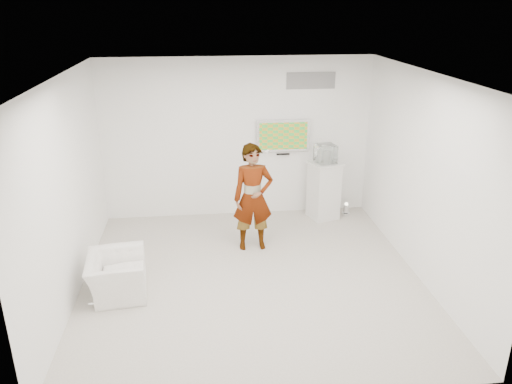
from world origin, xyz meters
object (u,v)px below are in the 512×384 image
at_px(tv, 283,136).
at_px(person, 253,198).
at_px(armchair, 117,275).
at_px(pedestal, 324,190).
at_px(floor_uplight, 346,209).

height_order(tv, person, tv).
height_order(tv, armchair, tv).
bearing_deg(tv, pedestal, -24.13).
relative_size(tv, floor_uplight, 4.04).
bearing_deg(tv, armchair, -136.40).
distance_m(tv, armchair, 4.04).
distance_m(person, floor_uplight, 2.38).
bearing_deg(tv, person, -116.67).
xyz_separation_m(tv, floor_uplight, (1.22, -0.30, -1.43)).
bearing_deg(floor_uplight, person, -149.71).
height_order(person, floor_uplight, person).
xyz_separation_m(pedestal, floor_uplight, (0.47, 0.03, -0.43)).
bearing_deg(person, pedestal, 34.96).
bearing_deg(armchair, person, -65.19).
bearing_deg(tv, floor_uplight, -13.97).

